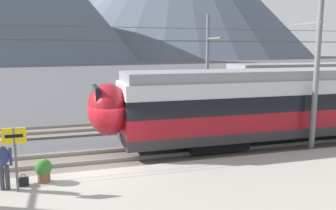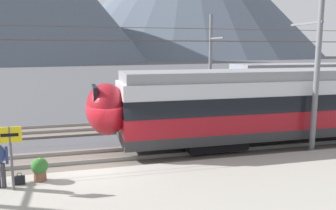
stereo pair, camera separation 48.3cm
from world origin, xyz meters
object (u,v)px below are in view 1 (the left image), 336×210
(passenger_walking, at_px, (3,161))
(handbag_beside_passenger, at_px, (24,182))
(catenary_mast_mid, at_px, (314,69))
(platform_sign, at_px, (15,145))
(train_near_platform, at_px, (325,100))
(catenary_mast_far_side, at_px, (208,64))
(potted_plant_platform_edge, at_px, (43,169))

(passenger_walking, xyz_separation_m, handbag_beside_passenger, (0.53, 0.16, -0.80))
(catenary_mast_mid, distance_m, platform_sign, 12.62)
(train_near_platform, height_order, catenary_mast_mid, catenary_mast_mid)
(train_near_platform, xyz_separation_m, catenary_mast_far_side, (-3.30, 7.87, 1.59))
(catenary_mast_mid, bearing_deg, train_near_platform, 38.20)
(potted_plant_platform_edge, bearing_deg, catenary_mast_mid, 5.74)
(handbag_beside_passenger, bearing_deg, passenger_walking, -162.90)
(train_near_platform, bearing_deg, handbag_beside_passenger, -167.95)
(catenary_mast_far_side, height_order, platform_sign, catenary_mast_far_side)
(train_near_platform, bearing_deg, potted_plant_platform_edge, -168.04)
(passenger_walking, bearing_deg, catenary_mast_far_side, 43.62)
(catenary_mast_far_side, distance_m, handbag_beside_passenger, 15.97)
(platform_sign, bearing_deg, catenary_mast_far_side, 45.40)
(catenary_mast_far_side, height_order, potted_plant_platform_edge, catenary_mast_far_side)
(platform_sign, bearing_deg, potted_plant_platform_edge, 39.60)
(passenger_walking, height_order, handbag_beside_passenger, passenger_walking)
(platform_sign, xyz_separation_m, potted_plant_platform_edge, (0.74, 0.61, -1.06))
(train_near_platform, relative_size, handbag_beside_passenger, 59.39)
(catenary_mast_mid, distance_m, catenary_mast_far_side, 9.70)
(train_near_platform, height_order, potted_plant_platform_edge, train_near_platform)
(platform_sign, height_order, handbag_beside_passenger, platform_sign)
(catenary_mast_far_side, relative_size, potted_plant_platform_edge, 54.93)
(passenger_walking, bearing_deg, train_near_platform, 12.23)
(handbag_beside_passenger, relative_size, potted_plant_platform_edge, 0.50)
(catenary_mast_mid, xyz_separation_m, platform_sign, (-12.32, -1.78, -2.08))
(handbag_beside_passenger, distance_m, potted_plant_platform_edge, 0.72)
(train_near_platform, height_order, platform_sign, train_near_platform)
(train_near_platform, xyz_separation_m, passenger_walking, (-14.97, -3.24, -0.89))
(catenary_mast_mid, relative_size, handbag_beside_passenger, 108.96)
(platform_sign, distance_m, potted_plant_platform_edge, 1.43)
(handbag_beside_passenger, xyz_separation_m, potted_plant_platform_edge, (0.63, 0.16, 0.32))
(catenary_mast_far_side, xyz_separation_m, handbag_beside_passenger, (-11.14, -10.96, -3.29))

